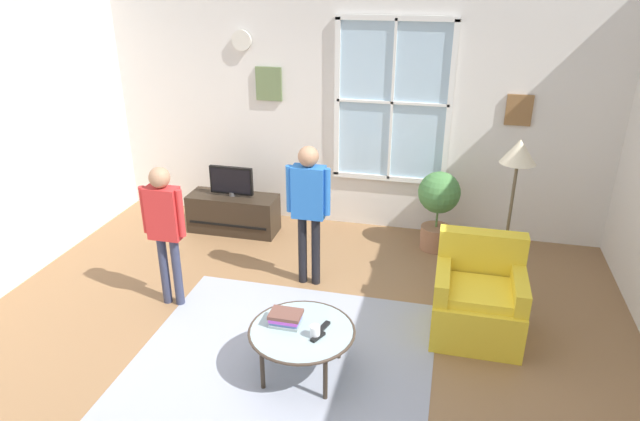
% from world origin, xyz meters
% --- Properties ---
extents(ground_plane, '(6.59, 6.00, 0.02)m').
position_xyz_m(ground_plane, '(0.00, 0.00, -0.01)').
color(ground_plane, olive).
extents(back_wall, '(5.99, 0.17, 2.99)m').
position_xyz_m(back_wall, '(0.02, 2.76, 1.50)').
color(back_wall, silver).
rests_on(back_wall, ground_plane).
extents(area_rug, '(2.44, 2.24, 0.01)m').
position_xyz_m(area_rug, '(0.00, -0.13, 0.00)').
color(area_rug, '#999EAD').
rests_on(area_rug, ground_plane).
extents(tv_stand, '(1.09, 0.42, 0.46)m').
position_xyz_m(tv_stand, '(-1.32, 2.13, 0.23)').
color(tv_stand, '#2D2319').
rests_on(tv_stand, ground_plane).
extents(television, '(0.53, 0.08, 0.37)m').
position_xyz_m(television, '(-1.32, 2.13, 0.66)').
color(television, '#4C4C4C').
rests_on(television, tv_stand).
extents(armchair, '(0.76, 0.74, 0.87)m').
position_xyz_m(armchair, '(1.55, 0.67, 0.33)').
color(armchair, yellow).
rests_on(armchair, ground_plane).
extents(coffee_table, '(0.84, 0.84, 0.41)m').
position_xyz_m(coffee_table, '(0.20, -0.24, 0.39)').
color(coffee_table, '#99B2B7').
rests_on(coffee_table, ground_plane).
extents(book_stack, '(0.25, 0.19, 0.10)m').
position_xyz_m(book_stack, '(0.05, -0.19, 0.46)').
color(book_stack, '#91A3A1').
rests_on(book_stack, coffee_table).
extents(cup, '(0.08, 0.08, 0.10)m').
position_xyz_m(cup, '(0.32, -0.30, 0.46)').
color(cup, white).
rests_on(cup, coffee_table).
extents(remote_near_books, '(0.10, 0.14, 0.02)m').
position_xyz_m(remote_near_books, '(0.34, -0.31, 0.42)').
color(remote_near_books, black).
rests_on(remote_near_books, coffee_table).
extents(remote_near_cup, '(0.08, 0.15, 0.02)m').
position_xyz_m(remote_near_cup, '(0.36, -0.17, 0.42)').
color(remote_near_cup, black).
rests_on(remote_near_cup, coffee_table).
extents(person_red_shirt, '(0.42, 0.19, 1.39)m').
position_xyz_m(person_red_shirt, '(-1.29, 0.46, 0.87)').
color(person_red_shirt, '#333851').
rests_on(person_red_shirt, ground_plane).
extents(person_blue_shirt, '(0.44, 0.20, 1.47)m').
position_xyz_m(person_blue_shirt, '(-0.11, 1.15, 0.92)').
color(person_blue_shirt, black).
rests_on(person_blue_shirt, ground_plane).
extents(potted_plant_by_window, '(0.47, 0.47, 0.93)m').
position_xyz_m(potted_plant_by_window, '(1.11, 2.24, 0.56)').
color(potted_plant_by_window, '#9E6B4C').
rests_on(potted_plant_by_window, ground_plane).
extents(floor_lamp, '(0.32, 0.32, 1.62)m').
position_xyz_m(floor_lamp, '(1.79, 1.31, 1.35)').
color(floor_lamp, black).
rests_on(floor_lamp, ground_plane).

